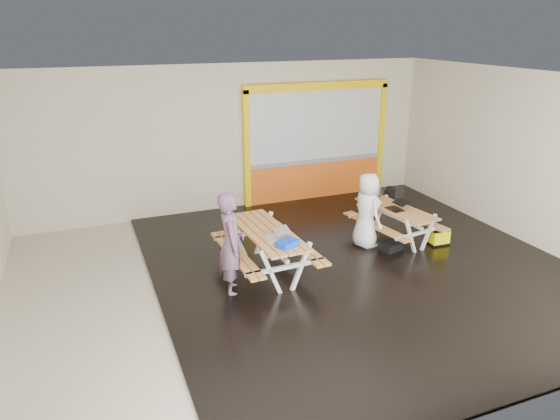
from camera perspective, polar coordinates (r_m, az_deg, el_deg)
name	(u,v)px	position (r m, az deg, el deg)	size (l,w,h in m)	color
room	(300,185)	(8.66, 2.20, 2.76)	(10.02, 8.02, 3.52)	beige
deck	(359,265)	(9.84, 8.78, -6.09)	(7.50, 7.98, 0.05)	black
kiosk	(316,145)	(13.09, 4.09, 7.29)	(3.88, 0.16, 3.00)	orange
picnic_table_left	(267,241)	(9.19, -1.49, -3.48)	(1.56, 2.22, 0.86)	#D1914C
picnic_table_right	(395,216)	(10.88, 12.76, -0.61)	(1.55, 2.05, 0.75)	#D1914C
person_left	(231,244)	(8.50, -5.47, -3.79)	(0.66, 0.43, 1.80)	#6D4A66
person_right	(367,211)	(10.42, 9.71, -0.09)	(0.76, 0.50, 1.56)	white
laptop_left	(276,235)	(8.77, -0.40, -2.84)	(0.44, 0.41, 0.17)	silver
laptop_right	(397,207)	(10.72, 12.95, 0.37)	(0.43, 0.39, 0.17)	black
blue_pouch	(287,243)	(8.46, 0.81, -3.76)	(0.35, 0.25, 0.10)	blue
toolbox	(372,193)	(11.36, 10.30, 1.85)	(0.39, 0.24, 0.21)	black
backpack	(389,196)	(11.75, 12.13, 1.59)	(0.28, 0.25, 0.40)	black
dark_case	(391,246)	(10.52, 12.35, -3.95)	(0.42, 0.31, 0.16)	black
fluke_bag	(439,237)	(10.98, 17.35, -2.87)	(0.41, 0.28, 0.34)	black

